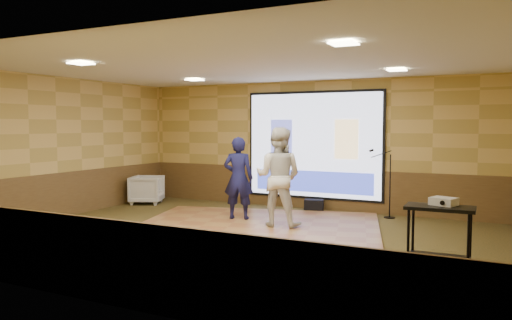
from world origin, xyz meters
The scene contains 18 objects.
ground centered at (0.00, 0.00, 0.00)m, with size 9.00×9.00×0.00m, color #263217.
room_shell centered at (0.00, 0.00, 2.09)m, with size 9.04×7.04×3.02m.
wainscot_back centered at (0.00, 3.48, 0.47)m, with size 9.00×0.04×0.95m, color #50371A.
wainscot_front centered at (0.00, -3.48, 0.47)m, with size 9.00×0.04×0.95m, color #50371A.
wainscot_left centered at (-4.48, 0.00, 0.47)m, with size 0.04×7.00×0.95m, color #50371A.
projector_screen centered at (0.00, 3.44, 1.47)m, with size 3.32×0.06×2.52m.
downlight_nw centered at (-2.20, 1.80, 2.97)m, with size 0.32×0.32×0.02m, color #FFEFBF.
downlight_ne centered at (2.20, 1.80, 2.97)m, with size 0.32×0.32×0.02m, color #FFEFBF.
downlight_sw centered at (-2.20, -1.50, 2.97)m, with size 0.32×0.32×0.02m, color #FFEFBF.
downlight_se centered at (2.20, -1.50, 2.97)m, with size 0.32×0.32×0.02m, color #FFEFBF.
dance_floor centered at (-0.27, 1.10, 0.02)m, with size 4.63×3.53×0.03m, color olive.
player_left centered at (-0.88, 1.41, 0.88)m, with size 0.62×0.41×1.70m, color #13143E.
player_right centered at (0.14, 1.14, 0.98)m, with size 0.92×0.72×1.90m, color silver.
av_table centered at (3.28, -0.69, 0.63)m, with size 0.87×0.46×0.91m.
projector centered at (3.31, -0.60, 0.96)m, with size 0.31×0.26×0.10m, color silver.
mic_stand centered at (1.80, 3.10, 0.49)m, with size 0.57×0.23×1.46m.
banquet_chair centered at (-4.00, 2.32, 0.35)m, with size 0.75×0.78×0.71m, color gray.
duffel_bag centered at (0.12, 3.17, 0.13)m, with size 0.43×0.28×0.27m, color black.
Camera 1 is at (4.04, -7.54, 1.97)m, focal length 35.00 mm.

